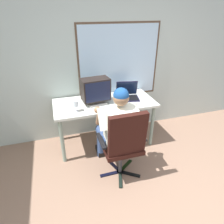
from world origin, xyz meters
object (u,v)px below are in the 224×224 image
office_chair (124,142)px  crt_monitor (96,90)px  person_seated (117,127)px  laptop (127,94)px  wine_glass (76,104)px  desk (105,107)px

office_chair → crt_monitor: bearing=99.5°
person_seated → crt_monitor: size_ratio=2.89×
office_chair → person_seated: bearing=90.6°
laptop → person_seated: bearing=-120.6°
person_seated → office_chair: bearing=-89.4°
person_seated → wine_glass: size_ratio=7.87×
desk → laptop: size_ratio=3.92×
desk → wine_glass: wine_glass is taller
crt_monitor → wine_glass: bearing=-150.7°
office_chair → wine_glass: (-0.47, 0.68, 0.27)m
wine_glass → laptop: bearing=16.0°
crt_monitor → person_seated: bearing=-76.8°
person_seated → wine_glass: bearing=138.3°
crt_monitor → desk: bearing=-0.7°
desk → office_chair: office_chair is taller
wine_glass → person_seated: bearing=-41.7°
wine_glass → office_chair: bearing=-55.0°
desk → person_seated: (0.01, -0.60, -0.01)m
office_chair → laptop: office_chair is taller
laptop → wine_glass: bearing=-164.0°
person_seated → wine_glass: (-0.47, 0.42, 0.20)m
person_seated → wine_glass: person_seated is taller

